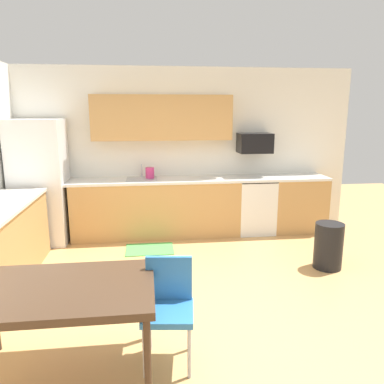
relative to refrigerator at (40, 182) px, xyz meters
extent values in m
plane|color=tan|center=(2.18, -2.22, -0.94)|extent=(12.00, 12.00, 0.00)
cube|color=white|center=(2.18, 0.43, 0.41)|extent=(5.80, 0.10, 2.70)
cube|color=tan|center=(1.76, 0.08, -0.49)|extent=(2.66, 0.60, 0.90)
cube|color=tan|center=(4.14, 0.08, -0.49)|extent=(0.89, 0.60, 0.90)
cube|color=tan|center=(-0.12, -1.42, -0.49)|extent=(0.60, 2.00, 0.90)
cube|color=silver|center=(2.18, 0.08, -0.02)|extent=(4.80, 0.64, 0.04)
cube|color=tan|center=(1.88, 0.21, 0.96)|extent=(2.20, 0.34, 0.70)
cube|color=white|center=(0.00, 0.00, 0.00)|extent=(0.76, 0.70, 1.89)
cube|color=white|center=(3.39, 0.08, -0.50)|extent=(0.60, 0.60, 0.88)
cube|color=black|center=(3.39, 0.08, -0.05)|extent=(0.60, 0.60, 0.03)
cube|color=black|center=(3.39, 0.18, 0.54)|extent=(0.54, 0.36, 0.32)
cube|color=#A5A8AD|center=(1.53, 0.08, -0.06)|extent=(0.48, 0.40, 0.14)
cylinder|color=#B2B5BA|center=(1.53, 0.26, 0.10)|extent=(0.02, 0.02, 0.24)
cube|color=#422D1E|center=(0.95, -3.17, -0.23)|extent=(1.40, 0.90, 0.06)
cylinder|color=#422D1E|center=(1.59, -3.56, -0.60)|extent=(0.05, 0.05, 0.68)
cylinder|color=#422D1E|center=(1.59, -2.78, -0.60)|extent=(0.05, 0.05, 0.68)
cube|color=#2D72B7|center=(1.75, -3.13, -0.49)|extent=(0.45, 0.45, 0.05)
cube|color=#2D72B7|center=(1.78, -2.95, -0.29)|extent=(0.38, 0.09, 0.40)
cylinder|color=#B2B2B7|center=(1.57, -3.28, -0.73)|extent=(0.03, 0.03, 0.42)
cylinder|color=#B2B2B7|center=(1.90, -3.32, -0.73)|extent=(0.03, 0.03, 0.42)
cylinder|color=#B2B2B7|center=(1.61, -2.94, -0.73)|extent=(0.03, 0.03, 0.42)
cylinder|color=#B2B2B7|center=(1.94, -2.98, -0.73)|extent=(0.03, 0.03, 0.42)
cylinder|color=black|center=(3.93, -1.49, -0.64)|extent=(0.36, 0.36, 0.60)
cube|color=#4CA54C|center=(1.63, -0.57, -0.94)|extent=(0.70, 0.50, 0.01)
cylinder|color=#CC3372|center=(1.66, 0.13, 0.08)|extent=(0.14, 0.14, 0.20)
camera|label=1|loc=(1.62, -5.80, 1.07)|focal=34.89mm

